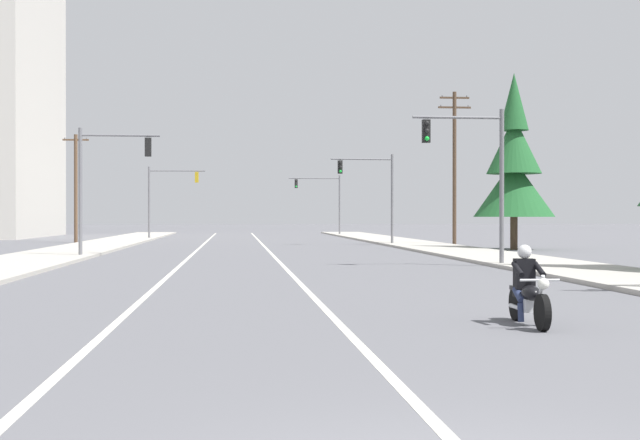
% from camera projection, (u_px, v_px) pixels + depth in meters
% --- Properties ---
extents(lane_stripe_center, '(0.16, 100.00, 0.01)m').
position_uv_depth(lane_stripe_center, '(268.00, 250.00, 51.03)').
color(lane_stripe_center, beige).
rests_on(lane_stripe_center, ground).
extents(lane_stripe_left, '(0.16, 100.00, 0.01)m').
position_uv_depth(lane_stripe_left, '(197.00, 250.00, 50.63)').
color(lane_stripe_left, beige).
rests_on(lane_stripe_left, ground).
extents(sidewalk_kerb_right, '(4.40, 110.00, 0.14)m').
position_uv_depth(sidewalk_kerb_right, '(462.00, 252.00, 47.05)').
color(sidewalk_kerb_right, '#ADA89E').
rests_on(sidewalk_kerb_right, ground).
extents(sidewalk_kerb_left, '(4.40, 110.00, 0.14)m').
position_uv_depth(sidewalk_kerb_left, '(62.00, 253.00, 45.00)').
color(sidewalk_kerb_left, '#ADA89E').
rests_on(sidewalk_kerb_left, ground).
extents(motorcycle_with_rider, '(0.70, 2.19, 1.46)m').
position_uv_depth(motorcycle_with_rider, '(528.00, 293.00, 15.89)').
color(motorcycle_with_rider, black).
rests_on(motorcycle_with_rider, ground).
extents(traffic_signal_near_right, '(3.66, 0.37, 6.20)m').
position_uv_depth(traffic_signal_near_right, '(477.00, 164.00, 34.26)').
color(traffic_signal_near_right, slate).
rests_on(traffic_signal_near_right, ground).
extents(traffic_signal_near_left, '(3.84, 0.37, 6.20)m').
position_uv_depth(traffic_signal_near_left, '(103.00, 173.00, 41.75)').
color(traffic_signal_near_left, slate).
rests_on(traffic_signal_near_left, ground).
extents(traffic_signal_mid_right, '(4.34, 0.53, 6.20)m').
position_uv_depth(traffic_signal_mid_right, '(375.00, 186.00, 59.36)').
color(traffic_signal_mid_right, slate).
rests_on(traffic_signal_mid_right, ground).
extents(traffic_signal_mid_left, '(4.85, 0.45, 6.20)m').
position_uv_depth(traffic_signal_mid_left, '(165.00, 191.00, 74.51)').
color(traffic_signal_mid_left, slate).
rests_on(traffic_signal_mid_left, ground).
extents(traffic_signal_far_right, '(5.36, 0.37, 6.20)m').
position_uv_depth(traffic_signal_far_right, '(325.00, 195.00, 89.51)').
color(traffic_signal_far_right, slate).
rests_on(traffic_signal_far_right, ground).
extents(utility_pole_right_far, '(2.22, 0.26, 10.34)m').
position_uv_depth(utility_pole_right_far, '(454.00, 163.00, 58.68)').
color(utility_pole_right_far, '#4C3828').
rests_on(utility_pole_right_far, ground).
extents(utility_pole_left_far, '(1.89, 0.26, 8.03)m').
position_uv_depth(utility_pole_left_far, '(76.00, 186.00, 64.66)').
color(utility_pole_left_far, brown).
rests_on(utility_pole_left_far, ground).
extents(conifer_tree_right_verge_far, '(4.74, 4.74, 10.44)m').
position_uv_depth(conifer_tree_right_verge_far, '(514.00, 169.00, 51.43)').
color(conifer_tree_right_verge_far, '#4C3828').
rests_on(conifer_tree_right_verge_far, ground).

